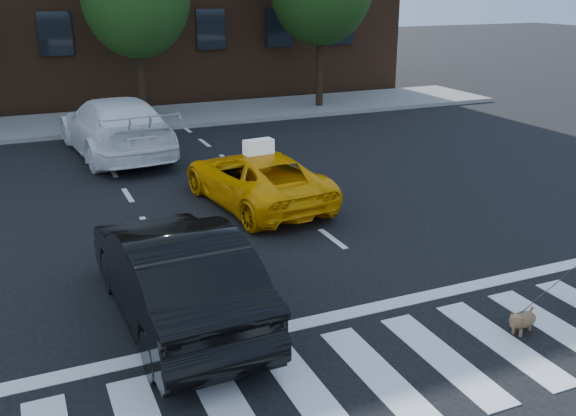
{
  "coord_description": "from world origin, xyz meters",
  "views": [
    {
      "loc": [
        -3.89,
        -5.99,
        4.76
      ],
      "look_at": [
        0.28,
        3.56,
        1.1
      ],
      "focal_mm": 40.0,
      "sensor_mm": 36.0,
      "label": 1
    }
  ],
  "objects_px": {
    "dog": "(521,320)",
    "taxi": "(256,178)",
    "black_sedan": "(175,272)",
    "white_suv": "(115,126)"
  },
  "relations": [
    {
      "from": "dog",
      "to": "taxi",
      "type": "bearing_deg",
      "value": 82.24
    },
    {
      "from": "taxi",
      "to": "dog",
      "type": "distance_m",
      "value": 7.05
    },
    {
      "from": "taxi",
      "to": "black_sedan",
      "type": "distance_m",
      "value": 5.4
    },
    {
      "from": "black_sedan",
      "to": "white_suv",
      "type": "height_order",
      "value": "white_suv"
    },
    {
      "from": "taxi",
      "to": "white_suv",
      "type": "relative_size",
      "value": 0.75
    },
    {
      "from": "black_sedan",
      "to": "dog",
      "type": "xyz_separation_m",
      "value": [
        4.41,
        -2.39,
        -0.55
      ]
    },
    {
      "from": "white_suv",
      "to": "dog",
      "type": "height_order",
      "value": "white_suv"
    },
    {
      "from": "white_suv",
      "to": "black_sedan",
      "type": "bearing_deg",
      "value": 80.16
    },
    {
      "from": "black_sedan",
      "to": "white_suv",
      "type": "distance_m",
      "value": 10.32
    },
    {
      "from": "black_sedan",
      "to": "dog",
      "type": "height_order",
      "value": "black_sedan"
    }
  ]
}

